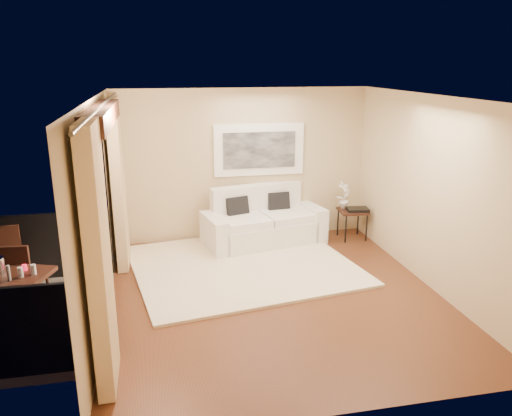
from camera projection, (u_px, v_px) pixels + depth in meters
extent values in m
plane|color=#5C301B|center=(275.00, 295.00, 6.95)|extent=(5.00, 5.00, 0.00)
plane|color=white|center=(278.00, 97.00, 6.18)|extent=(5.00, 5.00, 0.00)
plane|color=tan|center=(243.00, 165.00, 8.91)|extent=(4.50, 0.00, 4.50)
plane|color=tan|center=(347.00, 280.00, 4.22)|extent=(4.50, 0.00, 4.50)
plane|color=tan|center=(432.00, 193.00, 7.00)|extent=(0.00, 5.00, 5.00)
plane|color=tan|center=(110.00, 179.00, 7.87)|extent=(0.00, 2.70, 2.70)
plane|color=tan|center=(79.00, 271.00, 4.39)|extent=(0.00, 2.70, 2.70)
plane|color=tan|center=(90.00, 113.00, 5.79)|extent=(0.00, 2.40, 2.40)
cube|color=#321810|center=(101.00, 116.00, 5.83)|extent=(0.28, 2.40, 0.22)
cube|color=#605B56|center=(35.00, 322.00, 6.36)|extent=(1.80, 2.60, 0.12)
cube|color=black|center=(49.00, 246.00, 7.39)|extent=(1.80, 0.06, 1.00)
cube|color=black|center=(1.00, 334.00, 5.01)|extent=(1.80, 0.06, 1.00)
cube|color=#DEBD88|center=(118.00, 185.00, 7.63)|extent=(0.16, 0.75, 2.62)
cube|color=#DEBD88|center=(99.00, 261.00, 4.71)|extent=(0.16, 0.75, 2.62)
cylinder|color=#4C473F|center=(102.00, 106.00, 5.80)|extent=(0.04, 4.80, 0.04)
cube|color=white|center=(259.00, 150.00, 8.87)|extent=(1.62, 0.05, 0.92)
cube|color=black|center=(259.00, 150.00, 8.83)|extent=(1.30, 0.02, 0.64)
cube|color=#FBECCA|center=(243.00, 265.00, 7.92)|extent=(3.75, 3.40, 0.04)
cube|color=white|center=(264.00, 233.00, 8.84)|extent=(1.85, 1.23, 0.42)
cube|color=white|center=(256.00, 207.00, 9.04)|extent=(1.71, 0.57, 0.82)
cube|color=white|center=(214.00, 234.00, 8.46)|extent=(0.42, 0.93, 0.62)
cube|color=white|center=(310.00, 221.00, 9.17)|extent=(0.42, 0.93, 0.62)
cube|color=white|center=(243.00, 221.00, 8.58)|extent=(0.95, 0.95, 0.14)
cube|color=white|center=(286.00, 215.00, 8.89)|extent=(0.95, 0.95, 0.14)
cube|color=black|center=(238.00, 208.00, 8.73)|extent=(0.44, 0.29, 0.41)
cube|color=black|center=(279.00, 203.00, 9.03)|extent=(0.41, 0.22, 0.41)
cube|color=#321810|center=(353.00, 211.00, 9.05)|extent=(0.54, 0.54, 0.04)
cylinder|color=black|center=(346.00, 229.00, 8.90)|extent=(0.03, 0.03, 0.50)
cylinder|color=black|center=(367.00, 228.00, 8.98)|extent=(0.03, 0.03, 0.50)
cylinder|color=black|center=(338.00, 222.00, 9.27)|extent=(0.03, 0.03, 0.50)
cylinder|color=black|center=(358.00, 221.00, 9.35)|extent=(0.03, 0.03, 0.50)
cube|color=black|center=(358.00, 209.00, 8.99)|extent=(0.42, 0.33, 0.05)
imported|color=white|center=(344.00, 195.00, 9.04)|extent=(0.33, 0.31, 0.52)
cube|color=#321810|center=(15.00, 278.00, 5.67)|extent=(0.86, 0.86, 0.05)
cylinder|color=#321810|center=(40.00, 318.00, 5.57)|extent=(0.04, 0.04, 0.74)
cylinder|color=#321810|center=(1.00, 301.00, 5.98)|extent=(0.04, 0.04, 0.74)
cylinder|color=#321810|center=(49.00, 297.00, 6.09)|extent=(0.04, 0.04, 0.74)
cube|color=#321810|center=(8.00, 258.00, 7.06)|extent=(0.48, 0.48, 0.05)
cube|color=#321810|center=(4.00, 246.00, 6.81)|extent=(0.43, 0.11, 0.56)
cylinder|color=#321810|center=(25.00, 267.00, 7.33)|extent=(0.03, 0.03, 0.44)
cylinder|color=#321810|center=(23.00, 277.00, 7.02)|extent=(0.03, 0.03, 0.44)
cube|color=#321810|center=(9.00, 296.00, 5.88)|extent=(0.47, 0.47, 0.05)
cube|color=#321810|center=(11.00, 269.00, 6.00)|extent=(0.44, 0.09, 0.58)
cylinder|color=#321810|center=(22.00, 321.00, 5.80)|extent=(0.03, 0.03, 0.45)
cylinder|color=#321810|center=(1.00, 309.00, 6.10)|extent=(0.03, 0.03, 0.45)
cylinder|color=#321810|center=(32.00, 307.00, 6.14)|extent=(0.03, 0.03, 0.45)
cylinder|color=red|center=(25.00, 268.00, 5.79)|extent=(0.06, 0.06, 0.07)
cylinder|color=silver|center=(9.00, 273.00, 5.50)|extent=(0.04, 0.04, 0.18)
cylinder|color=white|center=(20.00, 272.00, 5.59)|extent=(0.06, 0.06, 0.12)
cylinder|color=white|center=(33.00, 270.00, 5.67)|extent=(0.06, 0.06, 0.12)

